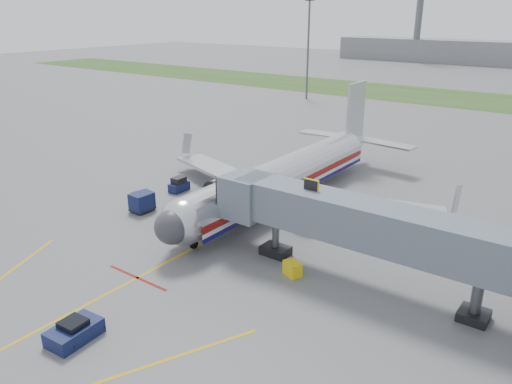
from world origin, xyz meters
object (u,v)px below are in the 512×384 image
Objects in this scene: airliner at (284,176)px; belt_loader at (230,198)px; pushback_tug at (74,332)px; ramp_worker at (220,192)px; baggage_tug at (179,185)px.

belt_loader is (-4.11, -3.58, -2.15)m from airliner.
belt_loader is at bearing -138.94° from airliner.
ramp_worker is at bearing 109.31° from pushback_tug.
ramp_worker is at bearing -145.98° from airliner.
baggage_tug is at bearing 134.46° from ramp_worker.
airliner is 11.55m from baggage_tug.
airliner is at bearing -17.70° from ramp_worker.
ramp_worker reaches higher than baggage_tug.
airliner reaches higher than ramp_worker.
ramp_worker is (-7.93, 22.62, 0.31)m from pushback_tug.
airliner is 8.72× the size of belt_loader.
belt_loader reaches higher than pushback_tug.
belt_loader is at bearing -49.94° from ramp_worker.
airliner is 11.16× the size of pushback_tug.
pushback_tug is 0.78× the size of belt_loader.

